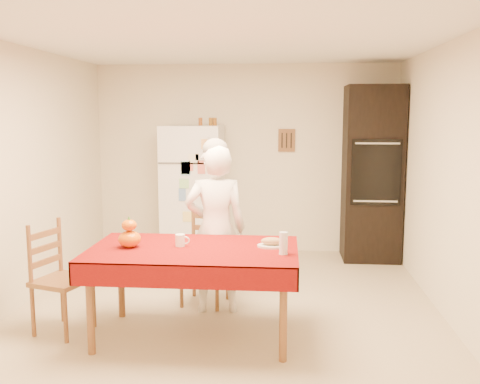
# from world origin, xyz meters

# --- Properties ---
(floor) EXTENTS (4.50, 4.50, 0.00)m
(floor) POSITION_xyz_m (0.00, 0.00, 0.00)
(floor) COLOR tan
(floor) RESTS_ON ground
(room_shell) EXTENTS (4.02, 4.52, 2.51)m
(room_shell) POSITION_xyz_m (0.00, 0.00, 1.62)
(room_shell) COLOR beige
(room_shell) RESTS_ON ground
(refrigerator) EXTENTS (0.75, 0.74, 1.70)m
(refrigerator) POSITION_xyz_m (-0.65, 1.88, 0.85)
(refrigerator) COLOR white
(refrigerator) RESTS_ON floor
(oven_cabinet) EXTENTS (0.70, 0.62, 2.20)m
(oven_cabinet) POSITION_xyz_m (1.63, 1.93, 1.10)
(oven_cabinet) COLOR black
(oven_cabinet) RESTS_ON floor
(dining_table) EXTENTS (1.70, 1.00, 0.76)m
(dining_table) POSITION_xyz_m (-0.20, -0.69, 0.69)
(dining_table) COLOR brown
(dining_table) RESTS_ON floor
(chair_far) EXTENTS (0.49, 0.47, 0.95)m
(chair_far) POSITION_xyz_m (-0.22, 0.17, 0.51)
(chair_far) COLOR brown
(chair_far) RESTS_ON floor
(chair_left) EXTENTS (0.51, 0.52, 0.95)m
(chair_left) POSITION_xyz_m (-1.39, -0.66, 0.51)
(chair_left) COLOR brown
(chair_left) RESTS_ON floor
(seated_woman) EXTENTS (0.62, 0.46, 1.57)m
(seated_woman) POSITION_xyz_m (-0.10, -0.07, 0.79)
(seated_woman) COLOR white
(seated_woman) RESTS_ON floor
(coffee_mug) EXTENTS (0.08, 0.08, 0.10)m
(coffee_mug) POSITION_xyz_m (-0.32, -0.64, 0.81)
(coffee_mug) COLOR white
(coffee_mug) RESTS_ON dining_table
(pumpkin_lower) EXTENTS (0.19, 0.19, 0.14)m
(pumpkin_lower) POSITION_xyz_m (-0.73, -0.71, 0.83)
(pumpkin_lower) COLOR #D84F05
(pumpkin_lower) RESTS_ON dining_table
(pumpkin_upper) EXTENTS (0.12, 0.12, 0.09)m
(pumpkin_upper) POSITION_xyz_m (-0.73, -0.71, 0.95)
(pumpkin_upper) COLOR #D35904
(pumpkin_upper) RESTS_ON pumpkin_lower
(wine_glass) EXTENTS (0.07, 0.07, 0.18)m
(wine_glass) POSITION_xyz_m (0.53, -0.82, 0.85)
(wine_glass) COLOR silver
(wine_glass) RESTS_ON dining_table
(bread_plate) EXTENTS (0.24, 0.24, 0.02)m
(bread_plate) POSITION_xyz_m (0.43, -0.60, 0.77)
(bread_plate) COLOR silver
(bread_plate) RESTS_ON dining_table
(bread_loaf) EXTENTS (0.18, 0.10, 0.06)m
(bread_loaf) POSITION_xyz_m (0.43, -0.60, 0.81)
(bread_loaf) COLOR #9C7C4C
(bread_loaf) RESTS_ON bread_plate
(spice_jar_left) EXTENTS (0.05, 0.05, 0.10)m
(spice_jar_left) POSITION_xyz_m (-0.55, 1.93, 1.75)
(spice_jar_left) COLOR brown
(spice_jar_left) RESTS_ON refrigerator
(spice_jar_mid) EXTENTS (0.05, 0.05, 0.10)m
(spice_jar_mid) POSITION_xyz_m (-0.42, 1.93, 1.75)
(spice_jar_mid) COLOR brown
(spice_jar_mid) RESTS_ON refrigerator
(spice_jar_right) EXTENTS (0.05, 0.05, 0.10)m
(spice_jar_right) POSITION_xyz_m (-0.37, 1.93, 1.75)
(spice_jar_right) COLOR brown
(spice_jar_right) RESTS_ON refrigerator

